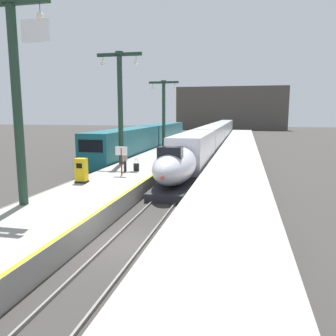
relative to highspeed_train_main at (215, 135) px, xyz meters
The scene contains 18 objects.
ground_plane 44.05m from the highspeed_train_main, 90.00° to the right, with size 260.00×260.00×0.00m, color #33302D.
platform_left 19.73m from the highspeed_train_main, 101.88° to the right, with size 4.80×110.00×1.05m, color gray.
platform_right 19.73m from the highspeed_train_main, 78.12° to the right, with size 4.80×110.00×1.05m, color gray.
platform_left_safety_stripe 19.36m from the highspeed_train_main, 95.25° to the right, with size 0.20×107.80×0.01m, color yellow.
rail_main_left 16.63m from the highspeed_train_main, 92.60° to the right, with size 0.08×110.00×0.12m, color slate.
rail_main_right 16.63m from the highspeed_train_main, 87.40° to the right, with size 0.08×110.00×0.12m, color slate.
rail_secondary_left 18.83m from the highspeed_train_main, 118.20° to the right, with size 0.08×110.00×0.12m, color slate.
rail_secondary_right 18.17m from the highspeed_train_main, 114.00° to the right, with size 0.08×110.00×0.12m, color slate.
highspeed_train_main is the anchor object (origin of this frame).
regional_train_adjacent 14.45m from the highspeed_train_main, 124.10° to the right, with size 2.85×36.60×3.80m.
station_column_near 43.23m from the highspeed_train_main, 97.83° to the right, with size 4.00×0.68×9.77m.
station_column_mid 29.53m from the highspeed_train_main, 101.69° to the right, with size 4.00×0.68×9.67m.
station_column_far 14.16m from the highspeed_train_main, 115.97° to the right, with size 4.00×0.68×8.72m.
passenger_near_edge 32.60m from the highspeed_train_main, 97.40° to the right, with size 0.28×0.56×1.69m.
rolling_suitcase 32.09m from the highspeed_train_main, 96.12° to the right, with size 0.40×0.22×0.98m.
ticket_machine_yellow 37.36m from the highspeed_train_main, 98.54° to the right, with size 0.76×0.62×1.60m.
departure_info_board 34.12m from the highspeed_train_main, 96.57° to the right, with size 0.90×0.10×2.12m.
terminus_back_wall 58.21m from the highspeed_train_main, 90.00° to the left, with size 36.00×2.00×14.00m, color #4C4742.
Camera 1 is at (4.78, -13.17, 5.58)m, focal length 36.58 mm.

